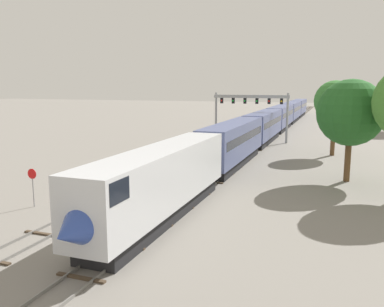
{
  "coord_description": "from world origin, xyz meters",
  "views": [
    {
      "loc": [
        12.82,
        -20.68,
        8.88
      ],
      "look_at": [
        1.0,
        12.0,
        3.0
      ],
      "focal_mm": 37.67,
      "sensor_mm": 36.0,
      "label": 1
    }
  ],
  "objects_px": {
    "stop_sign": "(33,182)",
    "trackside_tree_mid": "(335,101)",
    "signal_gantry": "(251,106)",
    "trackside_tree_left": "(351,113)",
    "passenger_train": "(274,121)"
  },
  "relations": [
    {
      "from": "passenger_train",
      "to": "signal_gantry",
      "type": "distance_m",
      "value": 10.51
    },
    {
      "from": "stop_sign",
      "to": "trackside_tree_left",
      "type": "xyz_separation_m",
      "value": [
        21.93,
        16.52,
        4.54
      ]
    },
    {
      "from": "trackside_tree_mid",
      "to": "passenger_train",
      "type": "bearing_deg",
      "value": 118.44
    },
    {
      "from": "passenger_train",
      "to": "signal_gantry",
      "type": "bearing_deg",
      "value": -102.96
    },
    {
      "from": "passenger_train",
      "to": "trackside_tree_left",
      "type": "distance_m",
      "value": 36.02
    },
    {
      "from": "signal_gantry",
      "to": "trackside_tree_mid",
      "type": "distance_m",
      "value": 15.86
    },
    {
      "from": "stop_sign",
      "to": "trackside_tree_left",
      "type": "distance_m",
      "value": 27.83
    },
    {
      "from": "trackside_tree_left",
      "to": "stop_sign",
      "type": "bearing_deg",
      "value": -143.01
    },
    {
      "from": "stop_sign",
      "to": "trackside_tree_mid",
      "type": "relative_size",
      "value": 0.3
    },
    {
      "from": "stop_sign",
      "to": "trackside_tree_mid",
      "type": "distance_m",
      "value": 37.51
    },
    {
      "from": "trackside_tree_mid",
      "to": "signal_gantry",
      "type": "bearing_deg",
      "value": 143.23
    },
    {
      "from": "signal_gantry",
      "to": "stop_sign",
      "type": "xyz_separation_m",
      "value": [
        -7.75,
        -40.52,
        -3.88
      ]
    },
    {
      "from": "signal_gantry",
      "to": "stop_sign",
      "type": "height_order",
      "value": "signal_gantry"
    },
    {
      "from": "passenger_train",
      "to": "stop_sign",
      "type": "bearing_deg",
      "value": -101.24
    },
    {
      "from": "passenger_train",
      "to": "trackside_tree_left",
      "type": "bearing_deg",
      "value": -70.54
    }
  ]
}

